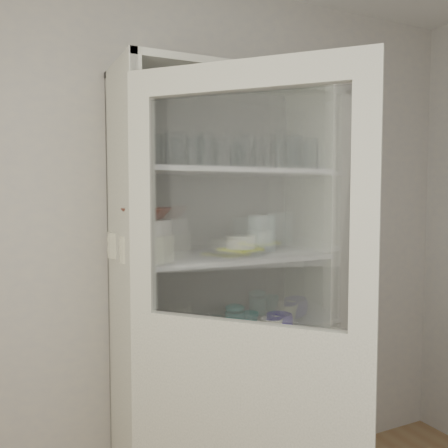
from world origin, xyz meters
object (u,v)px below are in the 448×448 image
terracotta_bowl (147,214)px  mug_white (271,329)px  cream_dish (167,423)px  goblet_0 (139,151)px  tin_box (275,405)px  plate_stack_back (132,244)px  grey_bowl_stack (262,233)px  plate_stack_front (147,248)px  teal_jar (235,320)px  goblet_1 (200,151)px  goblet_3 (276,155)px  measuring_cups (161,349)px  yellow_trivet (241,249)px  cream_bowl (147,227)px  mug_blue (279,324)px  mug_teal (250,321)px  white_ramekin (241,242)px  glass_platter (241,252)px  pantry_cabinet (218,318)px  white_canister (156,331)px  cupboard_door (243,384)px  goblet_2 (216,154)px

terracotta_bowl → mug_white: size_ratio=1.96×
mug_white → cream_dish: size_ratio=0.48×
goblet_0 → tin_box: size_ratio=0.80×
plate_stack_back → grey_bowl_stack: 0.64m
plate_stack_front → teal_jar: bearing=14.7°
goblet_1 → grey_bowl_stack: 0.51m
goblet_3 → grey_bowl_stack: bearing=-147.9°
plate_stack_front → cream_dish: size_ratio=1.04×
goblet_1 → goblet_3: goblet_1 is taller
measuring_cups → tin_box: size_ratio=0.48×
yellow_trivet → mug_white: (0.11, -0.10, -0.37)m
plate_stack_front → teal_jar: size_ratio=1.95×
plate_stack_back → cream_bowl: bearing=-85.0°
plate_stack_front → cream_dish: plate_stack_front is taller
terracotta_bowl → mug_blue: size_ratio=1.56×
plate_stack_back → mug_teal: size_ratio=2.38×
terracotta_bowl → white_ramekin: bearing=4.7°
grey_bowl_stack → measuring_cups: bearing=-168.6°
grey_bowl_stack → tin_box: 0.86m
mug_teal → goblet_3: bearing=-6.6°
goblet_1 → plate_stack_back: bearing=-179.8°
goblet_3 → plate_stack_front: (-0.76, -0.18, -0.43)m
plate_stack_front → measuring_cups: (0.05, -0.02, -0.44)m
plate_stack_back → cream_dish: (0.12, -0.11, -0.82)m
mug_blue → goblet_0: bearing=163.6°
glass_platter → mug_white: 0.39m
goblet_0 → mug_teal: goblet_0 is taller
pantry_cabinet → goblet_0: (-0.37, 0.06, 0.80)m
cream_bowl → grey_bowl_stack: bearing=8.8°
mug_teal → white_ramekin: bearing=-161.8°
pantry_cabinet → goblet_0: 0.88m
goblet_3 → pantry_cabinet: bearing=-171.4°
goblet_0 → yellow_trivet: goblet_0 is taller
tin_box → goblet_3: bearing=57.7°
pantry_cabinet → mug_blue: bearing=-31.1°
white_ramekin → white_canister: 0.57m
goblet_0 → mug_white: size_ratio=1.47×
cupboard_door → mug_white: (0.39, 0.43, 0.04)m
goblet_0 → goblet_1: goblet_1 is taller
goblet_2 → goblet_3: goblet_3 is taller
goblet_3 → mug_teal: bearing=-163.6°
goblet_3 → terracotta_bowl: bearing=-166.5°
white_ramekin → plate_stack_front: bearing=-175.3°
plate_stack_front → cream_bowl: size_ratio=1.11×
glass_platter → white_canister: bearing=172.2°
white_canister → yellow_trivet: bearing=-7.8°
mug_blue → mug_white: mug_blue is taller
glass_platter → white_ramekin: 0.05m
cupboard_door → plate_stack_back: size_ratio=9.05×
white_ramekin → cream_dish: (-0.36, 0.04, -0.82)m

